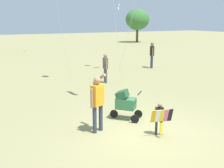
{
  "coord_description": "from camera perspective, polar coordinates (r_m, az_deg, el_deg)",
  "views": [
    {
      "loc": [
        -4.37,
        -6.04,
        3.29
      ],
      "look_at": [
        -0.48,
        1.28,
        1.3
      ],
      "focal_mm": 42.81,
      "sensor_mm": 36.0,
      "label": 1
    }
  ],
  "objects": [
    {
      "name": "child_with_butterfly_kite",
      "position": [
        7.86,
        10.15,
        -6.79
      ],
      "size": [
        0.65,
        0.42,
        0.99
      ],
      "color": "#232328",
      "rests_on": "ground"
    },
    {
      "name": "person_kid_running",
      "position": [
        14.21,
        -1.42,
        3.92
      ],
      "size": [
        0.27,
        0.5,
        1.57
      ],
      "color": "#4C4C51",
      "rests_on": "ground"
    },
    {
      "name": "stroller",
      "position": [
        9.0,
        2.84,
        -3.86
      ],
      "size": [
        0.96,
        0.99,
        1.03
      ],
      "color": "black",
      "rests_on": "ground"
    },
    {
      "name": "ground_plane",
      "position": [
        8.15,
        7.35,
        -10.44
      ],
      "size": [
        120.0,
        120.0,
        0.0
      ],
      "primitive_type": "plane",
      "color": "#938E5B"
    },
    {
      "name": "person_adult_flyer",
      "position": [
        7.88,
        -3.16,
        -3.24
      ],
      "size": [
        0.55,
        0.63,
        1.77
      ],
      "color": "#33384C",
      "rests_on": "ground"
    },
    {
      "name": "person_red_shirt",
      "position": [
        18.92,
        8.53,
        6.56
      ],
      "size": [
        0.38,
        0.53,
        1.78
      ],
      "color": "#33384C",
      "rests_on": "ground"
    }
  ]
}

